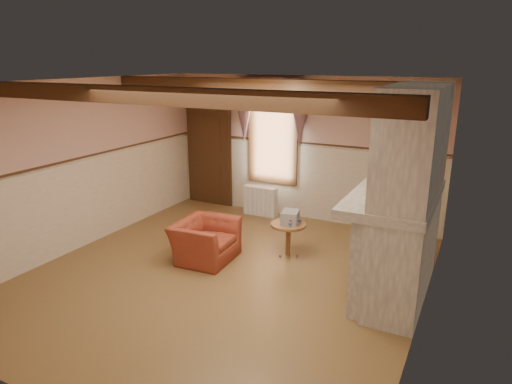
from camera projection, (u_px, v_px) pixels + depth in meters
The scene contains 26 objects.
floor at pixel (224, 275), 6.77m from camera, with size 5.50×6.00×0.01m, color brown.
ceiling at pixel (220, 82), 5.99m from camera, with size 5.50×6.00×0.01m, color silver.
wall_back at pixel (301, 149), 8.95m from camera, with size 5.50×0.02×2.80m, color tan.
wall_front at pixel (38, 269), 3.81m from camera, with size 5.50×0.02×2.80m, color tan.
wall_left at pixel (80, 165), 7.58m from camera, with size 0.02×6.00×2.80m, color tan.
wall_right at pixel (430, 214), 5.19m from camera, with size 0.02×6.00×2.80m, color tan.
wainscot at pixel (223, 228), 6.56m from camera, with size 5.50×6.00×1.50m, color beige, non-canonical shape.
chair_rail at pixel (222, 178), 6.35m from camera, with size 5.50×6.00×0.08m, color black, non-canonical shape.
firebox at pixel (371, 258), 6.29m from camera, with size 0.20×0.95×0.90m, color black.
armchair at pixel (205, 241), 7.24m from camera, with size 0.98×0.85×0.64m, color maroon.
side_table at pixel (288, 239), 7.40m from camera, with size 0.57×0.57×0.55m, color brown.
book_stack at pixel (290, 217), 7.32m from camera, with size 0.26×0.32×0.20m, color #B7AD8C.
radiator at pixel (260, 201), 9.32m from camera, with size 0.70×0.18×0.60m, color silver.
bowl at pixel (394, 191), 5.87m from camera, with size 0.33×0.33×0.08m, color brown.
mantel_clock at pixel (405, 173), 6.54m from camera, with size 0.14×0.24×0.20m, color black.
oil_lamp at pixel (402, 174), 6.29m from camera, with size 0.11×0.11×0.28m, color #B67333.
candle_red at pixel (384, 201), 5.32m from camera, with size 0.06×0.06×0.16m, color red.
jar_yellow at pixel (385, 202), 5.36m from camera, with size 0.06×0.06×0.12m, color gold.
fireplace at pixel (409, 196), 5.84m from camera, with size 0.85×2.00×2.80m, color gray.
mantel at pixel (394, 197), 5.93m from camera, with size 1.05×2.05×0.12m, color gray.
overmantel_mirror at pixel (384, 150), 5.84m from camera, with size 0.06×1.44×1.04m, color silver.
door at pixel (210, 157), 9.91m from camera, with size 1.10×0.10×2.10m, color black.
window at pixel (273, 134), 9.11m from camera, with size 1.06×0.08×2.02m, color white.
window_drapes at pixel (271, 104), 8.87m from camera, with size 1.30×0.14×1.40m, color gray.
ceiling_beam_front at pixel (163, 96), 4.99m from camera, with size 5.50×0.18×0.20m, color black.
ceiling_beam_back at pixel (261, 85), 7.04m from camera, with size 5.50×0.18×0.20m, color black.
Camera 1 is at (3.21, -5.27, 3.09)m, focal length 32.00 mm.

